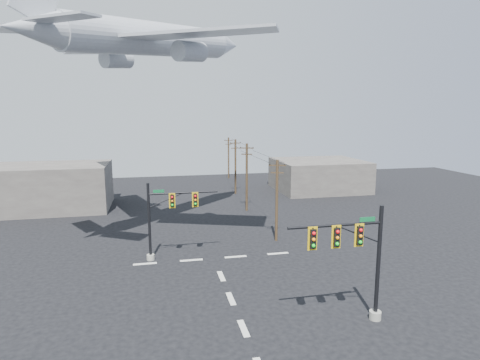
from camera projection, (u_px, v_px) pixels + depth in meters
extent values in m
plane|color=black|center=(243.00, 328.00, 24.27)|extent=(120.00, 120.00, 0.00)
cube|color=silver|center=(243.00, 328.00, 24.27)|extent=(0.40, 2.00, 0.01)
cube|color=silver|center=(231.00, 299.00, 28.12)|extent=(0.40, 2.00, 0.01)
cube|color=silver|center=(221.00, 276.00, 31.98)|extent=(0.40, 2.00, 0.01)
cube|color=silver|center=(145.00, 264.00, 34.57)|extent=(2.00, 0.40, 0.01)
cube|color=silver|center=(191.00, 260.00, 35.41)|extent=(2.00, 0.40, 0.01)
cube|color=silver|center=(236.00, 257.00, 36.25)|extent=(2.00, 0.40, 0.01)
cube|color=silver|center=(278.00, 253.00, 37.09)|extent=(2.00, 0.40, 0.01)
cylinder|color=gray|center=(375.00, 315.00, 25.33)|extent=(0.74, 0.74, 0.53)
cylinder|color=black|center=(378.00, 264.00, 24.75)|extent=(0.25, 0.25, 7.39)
cylinder|color=black|center=(335.00, 225.00, 23.68)|extent=(5.95, 0.17, 0.17)
cylinder|color=black|center=(358.00, 234.00, 24.10)|extent=(3.23, 0.08, 0.08)
cube|color=black|center=(359.00, 235.00, 23.96)|extent=(0.36, 0.32, 1.16)
cube|color=#E5B50D|center=(359.00, 235.00, 23.98)|extent=(0.58, 0.04, 1.43)
sphere|color=#FD0E13|center=(361.00, 230.00, 23.72)|extent=(0.21, 0.21, 0.21)
sphere|color=orange|center=(361.00, 236.00, 23.78)|extent=(0.21, 0.21, 0.21)
sphere|color=#0CCE1C|center=(360.00, 242.00, 23.85)|extent=(0.21, 0.21, 0.21)
cube|color=black|center=(336.00, 237.00, 23.64)|extent=(0.36, 0.32, 1.16)
cube|color=#E5B50D|center=(336.00, 237.00, 23.66)|extent=(0.58, 0.04, 1.43)
sphere|color=#FD0E13|center=(338.00, 232.00, 23.41)|extent=(0.21, 0.21, 0.21)
sphere|color=orange|center=(338.00, 238.00, 23.47)|extent=(0.21, 0.21, 0.21)
sphere|color=#0CCE1C|center=(337.00, 244.00, 23.53)|extent=(0.21, 0.21, 0.21)
cube|color=black|center=(313.00, 239.00, 23.33)|extent=(0.36, 0.32, 1.16)
cube|color=#E5B50D|center=(312.00, 238.00, 23.35)|extent=(0.58, 0.04, 1.43)
sphere|color=#FD0E13|center=(314.00, 233.00, 23.10)|extent=(0.21, 0.21, 0.21)
sphere|color=orange|center=(314.00, 240.00, 23.16)|extent=(0.21, 0.21, 0.21)
sphere|color=#0CCE1C|center=(314.00, 246.00, 23.22)|extent=(0.21, 0.21, 0.21)
cube|color=#0D5C2E|center=(367.00, 219.00, 24.00)|extent=(1.00, 0.04, 0.27)
cylinder|color=gray|center=(151.00, 257.00, 35.47)|extent=(0.69, 0.69, 0.49)
cylinder|color=black|center=(149.00, 222.00, 34.93)|extent=(0.24, 0.24, 6.92)
cylinder|color=black|center=(183.00, 193.00, 35.15)|extent=(6.04, 0.16, 0.16)
cylinder|color=black|center=(166.00, 200.00, 34.93)|extent=(3.24, 0.08, 0.08)
cube|color=black|center=(172.00, 201.00, 34.90)|extent=(0.34, 0.30, 1.09)
cube|color=#E5B50D|center=(172.00, 201.00, 34.92)|extent=(0.54, 0.04, 1.34)
sphere|color=#FD0E13|center=(172.00, 197.00, 34.68)|extent=(0.20, 0.20, 0.20)
sphere|color=orange|center=(172.00, 201.00, 34.73)|extent=(0.20, 0.20, 0.20)
sphere|color=#0CCE1C|center=(172.00, 205.00, 34.79)|extent=(0.20, 0.20, 0.20)
cube|color=black|center=(195.00, 200.00, 35.32)|extent=(0.34, 0.30, 1.09)
cube|color=#E5B50D|center=(195.00, 200.00, 35.34)|extent=(0.54, 0.04, 1.34)
sphere|color=#FD0E13|center=(195.00, 196.00, 35.10)|extent=(0.20, 0.20, 0.20)
sphere|color=orange|center=(195.00, 200.00, 35.16)|extent=(0.20, 0.20, 0.20)
sphere|color=#0CCE1C|center=(195.00, 204.00, 35.22)|extent=(0.20, 0.20, 0.20)
cube|color=#0D5C2E|center=(159.00, 191.00, 34.60)|extent=(0.94, 0.04, 0.26)
cylinder|color=#42311C|center=(277.00, 201.00, 40.12)|extent=(0.28, 0.28, 8.28)
cube|color=#42311C|center=(277.00, 165.00, 39.51)|extent=(1.60, 0.64, 0.11)
cube|color=#42311C|center=(277.00, 173.00, 39.63)|extent=(1.25, 0.52, 0.11)
cylinder|color=black|center=(270.00, 164.00, 39.58)|extent=(0.09, 0.09, 0.11)
cylinder|color=black|center=(277.00, 164.00, 39.49)|extent=(0.09, 0.09, 0.11)
cylinder|color=black|center=(285.00, 165.00, 39.41)|extent=(0.09, 0.09, 0.11)
cylinder|color=#42311C|center=(247.00, 177.00, 52.45)|extent=(0.30, 0.30, 8.92)
cube|color=#42311C|center=(247.00, 148.00, 51.80)|extent=(1.76, 0.63, 0.12)
cube|color=#42311C|center=(247.00, 154.00, 51.93)|extent=(1.38, 0.51, 0.12)
cylinder|color=black|center=(241.00, 147.00, 51.84)|extent=(0.10, 0.10, 0.12)
cylinder|color=black|center=(247.00, 147.00, 51.78)|extent=(0.10, 0.10, 0.12)
cylinder|color=black|center=(253.00, 147.00, 51.72)|extent=(0.10, 0.10, 0.12)
cylinder|color=#42311C|center=(235.00, 167.00, 63.46)|extent=(0.30, 0.30, 8.68)
cube|color=#42311C|center=(235.00, 143.00, 62.83)|extent=(1.78, 0.30, 0.12)
cube|color=#42311C|center=(235.00, 148.00, 62.96)|extent=(1.39, 0.26, 0.12)
cylinder|color=black|center=(231.00, 143.00, 62.57)|extent=(0.10, 0.10, 0.12)
cylinder|color=black|center=(235.00, 142.00, 62.82)|extent=(0.10, 0.10, 0.12)
cylinder|color=black|center=(240.00, 142.00, 63.06)|extent=(0.10, 0.10, 0.12)
cylinder|color=#42311C|center=(229.00, 158.00, 78.16)|extent=(0.28, 0.28, 8.02)
cube|color=#42311C|center=(228.00, 140.00, 77.58)|extent=(1.66, 0.31, 0.11)
cube|color=#42311C|center=(228.00, 144.00, 77.70)|extent=(1.29, 0.27, 0.11)
cylinder|color=black|center=(225.00, 140.00, 77.50)|extent=(0.09, 0.09, 0.11)
cylinder|color=black|center=(228.00, 140.00, 77.56)|extent=(0.09, 0.09, 0.11)
cylinder|color=black|center=(232.00, 140.00, 77.63)|extent=(0.09, 0.09, 0.11)
cylinder|color=black|center=(253.00, 156.00, 45.50)|extent=(0.15, 12.88, 0.03)
cylinder|color=black|center=(235.00, 146.00, 57.16)|extent=(0.85, 11.24, 0.03)
cylinder|color=black|center=(227.00, 142.00, 70.05)|extent=(1.77, 14.84, 0.03)
cylinder|color=black|center=(266.00, 156.00, 45.82)|extent=(0.04, 12.88, 0.03)
cylinder|color=black|center=(246.00, 146.00, 57.49)|extent=(0.83, 11.24, 0.03)
cylinder|color=black|center=(236.00, 142.00, 70.37)|extent=(1.67, 14.84, 0.03)
cylinder|color=#B1B7BE|center=(153.00, 39.00, 38.55)|extent=(16.67, 16.21, 4.79)
cone|color=#B1B7BE|center=(227.00, 45.00, 48.31)|extent=(5.55, 5.51, 3.51)
cone|color=#B1B7BE|center=(30.00, 28.00, 28.79)|extent=(5.32, 5.27, 3.20)
cube|color=#B1B7BE|center=(95.00, 48.00, 41.38)|extent=(8.36, 13.58, 0.61)
cube|color=#B1B7BE|center=(201.00, 33.00, 33.64)|extent=(13.58, 8.77, 0.61)
cylinder|color=#B1B7BE|center=(117.00, 59.00, 41.19)|extent=(3.61, 3.56, 2.03)
cylinder|color=#B1B7BE|center=(190.00, 52.00, 35.77)|extent=(3.61, 3.56, 2.03)
cube|color=#B1B7BE|center=(14.00, 28.00, 30.88)|extent=(4.29, 5.37, 0.36)
cube|color=#B1B7BE|center=(62.00, 18.00, 27.41)|extent=(5.35, 4.42, 0.36)
cube|color=#67625A|center=(39.00, 188.00, 53.27)|extent=(18.00, 10.00, 6.00)
cube|color=#67625A|center=(319.00, 175.00, 67.00)|extent=(14.00, 12.00, 5.00)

